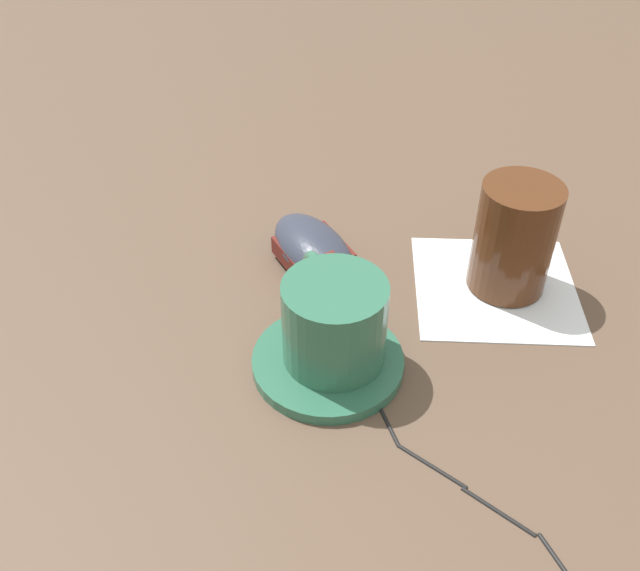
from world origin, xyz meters
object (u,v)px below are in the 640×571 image
object	(u,v)px
saucer	(328,362)
coffee_cup	(333,320)
computer_mouse	(313,249)
drinking_glass	(514,238)

from	to	relation	value
saucer	coffee_cup	bearing A→B (deg)	-51.75
coffee_cup	saucer	bearing A→B (deg)	128.25
computer_mouse	coffee_cup	bearing A→B (deg)	173.99
saucer	drinking_glass	bearing A→B (deg)	-71.41
computer_mouse	drinking_glass	size ratio (longest dim) A/B	1.21
coffee_cup	computer_mouse	distance (m)	0.13
saucer	drinking_glass	xyz separation A→B (m)	(0.06, -0.18, 0.05)
saucer	computer_mouse	bearing A→B (deg)	-8.01
coffee_cup	computer_mouse	xyz separation A→B (m)	(0.13, -0.01, -0.03)
computer_mouse	drinking_glass	distance (m)	0.18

